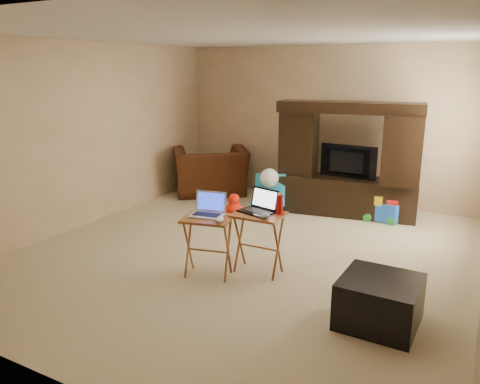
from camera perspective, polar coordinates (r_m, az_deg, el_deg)
The scene contains 19 objects.
floor at distance 5.65m, azimuth 0.97°, elevation -7.40°, with size 5.50×5.50×0.00m, color #CDB88D.
ceiling at distance 5.24m, azimuth 1.10°, elevation 18.79°, with size 5.50×5.50×0.00m, color silver.
wall_back at distance 7.83m, azimuth 10.43°, elevation 8.10°, with size 5.00×5.00×0.00m, color tan.
wall_front at distance 3.19m, azimuth -22.37°, elevation -2.57°, with size 5.00×5.00×0.00m, color tan.
wall_left at distance 6.81m, azimuth -18.12°, elevation 6.63°, with size 5.50×5.50×0.00m, color tan.
entertainment_center at distance 7.08m, azimuth 12.92°, elevation 3.89°, with size 2.05×0.51×1.68m, color black.
television at distance 7.04m, azimuth 12.80°, elevation 3.56°, with size 0.85×0.11×0.49m, color black.
recliner at distance 8.19m, azimuth -3.61°, elevation 2.61°, with size 1.24×1.08×0.81m, color #41210D.
child_rocker at distance 6.99m, azimuth 3.11°, elevation -0.40°, with size 0.46×0.52×0.61m, color teal, non-canonical shape.
plush_toy at distance 6.90m, azimuth -0.73°, elevation -1.63°, with size 0.33×0.27×0.36m, color red, non-canonical shape.
push_toy at distance 7.05m, azimuth 16.92°, elevation -1.82°, with size 0.52×0.37×0.39m, color blue, non-canonical shape.
ottoman at distance 4.28m, azimuth 16.63°, elevation -12.67°, with size 0.65×0.65×0.41m, color black.
tray_table_left at distance 4.96m, azimuth -3.93°, elevation -6.68°, with size 0.50×0.40×0.65m, color #A25627.
tray_table_right at distance 5.02m, azimuth 2.26°, elevation -6.26°, with size 0.51×0.41×0.67m, color #9F5426.
laptop_left at distance 4.85m, azimuth -4.14°, elevation -1.62°, with size 0.34×0.28×0.24m, color #AFAFB4.
laptop_right at distance 4.91m, azimuth 1.99°, elevation -1.18°, with size 0.35×0.29×0.24m, color black.
mouse_left at distance 4.69m, azimuth -2.50°, elevation -3.39°, with size 0.08×0.13×0.05m, color silver.
mouse_right at distance 4.75m, azimuth 3.07°, elevation -2.93°, with size 0.09×0.14×0.06m, color #424347.
water_bottle at distance 4.87m, azimuth 4.84°, elevation -1.57°, with size 0.07×0.07×0.20m, color red.
Camera 1 is at (2.40, -4.65, 2.15)m, focal length 35.00 mm.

